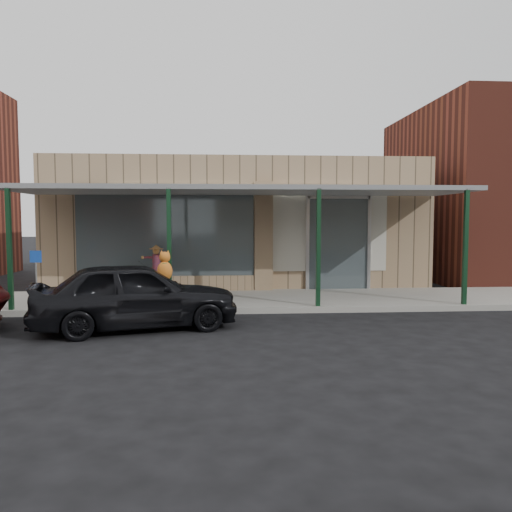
{
  "coord_description": "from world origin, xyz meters",
  "views": [
    {
      "loc": [
        -0.55,
        -9.83,
        2.26
      ],
      "look_at": [
        0.31,
        2.6,
        1.36
      ],
      "focal_mm": 35.0,
      "sensor_mm": 36.0,
      "label": 1
    }
  ],
  "objects": [
    {
      "name": "barrel_pumpkin",
      "position": [
        -2.66,
        3.82,
        0.39
      ],
      "size": [
        0.6,
        0.6,
        0.69
      ],
      "rotation": [
        0.0,
        0.0,
        0.03
      ],
      "color": "#503720",
      "rests_on": "sidewalk"
    },
    {
      "name": "handicap_sign",
      "position": [
        -5.0,
        2.4,
        1.04
      ],
      "size": [
        0.28,
        0.06,
        1.37
      ],
      "rotation": [
        0.0,
        0.0,
        -0.13
      ],
      "color": "gray",
      "rests_on": "sidewalk"
    },
    {
      "name": "barrel_scarecrow",
      "position": [
        -2.41,
        4.45,
        0.63
      ],
      "size": [
        0.85,
        0.64,
        1.41
      ],
      "rotation": [
        0.0,
        0.0,
        -0.21
      ],
      "color": "#503720",
      "rests_on": "sidewalk"
    },
    {
      "name": "parked_sedan",
      "position": [
        -2.32,
        0.52,
        0.71
      ],
      "size": [
        4.44,
        2.64,
        1.58
      ],
      "rotation": [
        0.0,
        0.0,
        1.82
      ],
      "color": "black",
      "rests_on": "ground"
    },
    {
      "name": "sidewalk",
      "position": [
        0.0,
        3.6,
        0.07
      ],
      "size": [
        40.0,
        3.2,
        0.15
      ],
      "primitive_type": "cube",
      "color": "gray",
      "rests_on": "ground"
    },
    {
      "name": "storefront",
      "position": [
        -0.0,
        8.16,
        2.09
      ],
      "size": [
        12.0,
        6.25,
        4.2
      ],
      "color": "#8F7457",
      "rests_on": "ground"
    },
    {
      "name": "block_buildings_near",
      "position": [
        2.01,
        9.2,
        3.77
      ],
      "size": [
        61.0,
        8.0,
        8.0
      ],
      "color": "maroon",
      "rests_on": "ground"
    },
    {
      "name": "ground",
      "position": [
        0.0,
        0.0,
        0.0
      ],
      "size": [
        120.0,
        120.0,
        0.0
      ],
      "primitive_type": "plane",
      "color": "black",
      "rests_on": "ground"
    },
    {
      "name": "awning",
      "position": [
        0.0,
        3.56,
        3.01
      ],
      "size": [
        12.0,
        3.0,
        3.04
      ],
      "color": "slate",
      "rests_on": "ground"
    }
  ]
}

